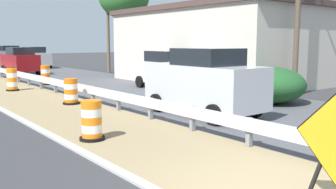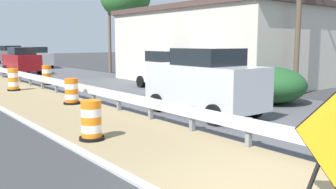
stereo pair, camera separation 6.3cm
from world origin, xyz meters
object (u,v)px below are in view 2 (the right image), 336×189
at_px(traffic_barrel_close, 72,93).
at_px(car_trailing_near_lane, 37,57).
at_px(traffic_barrel_far, 47,76).
at_px(car_trailing_far_lane, 204,82).
at_px(car_lead_near_lane, 22,61).
at_px(utility_pole_mid, 109,23).
at_px(car_distant_a, 11,55).
at_px(car_mid_far_lane, 171,70).
at_px(utility_pole_near, 299,2).
at_px(traffic_barrel_mid, 13,81).
at_px(traffic_barrel_nearest, 91,122).

distance_m(traffic_barrel_close, car_trailing_near_lane, 23.03).
xyz_separation_m(traffic_barrel_far, car_trailing_far_lane, (0.99, -12.31, 0.61)).
relative_size(car_lead_near_lane, utility_pole_mid, 0.55).
height_order(car_trailing_near_lane, car_distant_a, car_distant_a).
height_order(traffic_barrel_close, utility_pole_mid, utility_pole_mid).
xyz_separation_m(traffic_barrel_close, car_mid_far_lane, (6.10, 1.40, 0.54)).
bearing_deg(car_mid_far_lane, car_trailing_far_lane, -27.02).
bearing_deg(traffic_barrel_close, utility_pole_near, -25.17).
distance_m(traffic_barrel_close, utility_pole_mid, 16.04).
relative_size(traffic_barrel_far, car_lead_near_lane, 0.27).
bearing_deg(utility_pole_near, car_mid_far_lane, 116.74).
relative_size(traffic_barrel_close, traffic_barrel_mid, 0.89).
bearing_deg(car_trailing_far_lane, traffic_barrel_close, 28.32).
relative_size(traffic_barrel_nearest, traffic_barrel_close, 0.99).
xyz_separation_m(car_lead_near_lane, car_distant_a, (3.16, 14.71, 0.01)).
bearing_deg(utility_pole_mid, car_lead_near_lane, 153.91).
bearing_deg(traffic_barrel_close, car_mid_far_lane, 12.96).
height_order(car_trailing_far_lane, utility_pole_near, utility_pole_near).
bearing_deg(traffic_barrel_mid, car_distant_a, 75.20).
relative_size(car_mid_far_lane, car_distant_a, 1.03).
bearing_deg(car_mid_far_lane, car_lead_near_lane, -165.18).
bearing_deg(traffic_barrel_far, traffic_barrel_nearest, -105.18).
relative_size(traffic_barrel_nearest, car_trailing_near_lane, 0.25).
height_order(traffic_barrel_close, car_mid_far_lane, car_mid_far_lane).
xyz_separation_m(traffic_barrel_close, car_trailing_near_lane, (6.02, 22.22, 0.55)).
xyz_separation_m(car_trailing_near_lane, utility_pole_near, (2.90, -26.41, 3.20)).
distance_m(car_lead_near_lane, car_trailing_near_lane, 7.12).
relative_size(traffic_barrel_mid, car_lead_near_lane, 0.27).
bearing_deg(traffic_barrel_nearest, car_distant_a, 77.88).
bearing_deg(car_trailing_far_lane, car_lead_near_lane, -0.59).
relative_size(traffic_barrel_close, utility_pole_near, 0.13).
height_order(traffic_barrel_close, traffic_barrel_far, traffic_barrel_far).
xyz_separation_m(traffic_barrel_close, car_distant_a, (5.91, 30.61, 0.59)).
relative_size(car_trailing_near_lane, car_mid_far_lane, 0.86).
distance_m(traffic_barrel_far, car_mid_far_lane, 7.51).
height_order(car_lead_near_lane, utility_pole_mid, utility_pole_mid).
bearing_deg(car_trailing_far_lane, traffic_barrel_mid, 16.94).
bearing_deg(utility_pole_near, car_trailing_far_lane, -173.89).
height_order(traffic_barrel_nearest, utility_pole_mid, utility_pole_mid).
xyz_separation_m(traffic_barrel_close, traffic_barrel_far, (1.67, 7.45, 0.05)).
xyz_separation_m(traffic_barrel_nearest, car_mid_far_lane, (7.96, 6.97, 0.55)).
bearing_deg(car_trailing_far_lane, car_mid_far_lane, -29.15).
bearing_deg(car_trailing_near_lane, traffic_barrel_mid, -23.01).
relative_size(traffic_barrel_mid, car_mid_far_lane, 0.24).
xyz_separation_m(traffic_barrel_close, utility_pole_mid, (8.84, 12.91, 3.52)).
xyz_separation_m(traffic_barrel_mid, traffic_barrel_far, (2.33, 1.67, -0.01)).
distance_m(traffic_barrel_nearest, traffic_barrel_close, 5.87).
height_order(traffic_barrel_nearest, car_lead_near_lane, car_lead_near_lane).
bearing_deg(car_distant_a, car_trailing_near_lane, -0.93).
xyz_separation_m(traffic_barrel_nearest, car_lead_near_lane, (4.60, 21.47, 0.58)).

